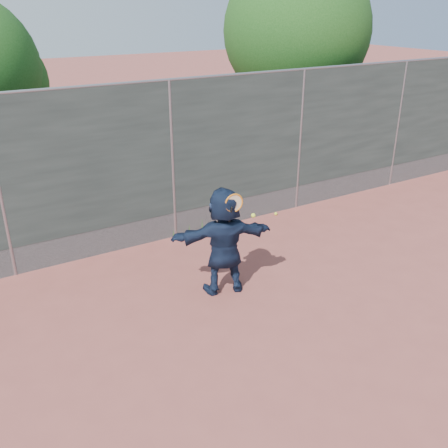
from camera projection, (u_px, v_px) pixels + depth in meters
ground at (282, 326)px, 7.11m from camera, size 80.00×80.00×0.00m
player at (224, 241)px, 7.67m from camera, size 1.68×0.92×1.73m
ball_ground at (276, 214)px, 10.81m from camera, size 0.07×0.07×0.07m
fence at (172, 159)px, 9.22m from camera, size 20.00×0.06×3.03m
swing_action at (236, 206)px, 7.29m from camera, size 0.50×0.16×0.51m
tree_right at (301, 35)px, 12.40m from camera, size 3.78×3.60×5.39m
weed_clump at (191, 229)px, 9.85m from camera, size 0.68×0.07×0.30m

